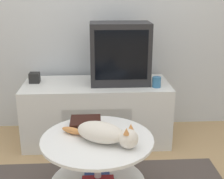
% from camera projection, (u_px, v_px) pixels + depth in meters
% --- Properties ---
extents(tv_stand, '(1.29, 0.54, 0.55)m').
position_uv_depth(tv_stand, '(97.00, 112.00, 2.85)').
color(tv_stand, silver).
rests_on(tv_stand, ground_plane).
extents(tv, '(0.51, 0.29, 0.53)m').
position_uv_depth(tv, '(120.00, 54.00, 2.69)').
color(tv, '#232326').
rests_on(tv, tv_stand).
extents(speaker, '(0.09, 0.09, 0.09)m').
position_uv_depth(speaker, '(35.00, 78.00, 2.77)').
color(speaker, black).
rests_on(speaker, tv_stand).
extents(mug, '(0.07, 0.07, 0.09)m').
position_uv_depth(mug, '(157.00, 82.00, 2.65)').
color(mug, teal).
rests_on(mug, tv_stand).
extents(coffee_table, '(0.70, 0.70, 0.45)m').
position_uv_depth(coffee_table, '(98.00, 161.00, 1.97)').
color(coffee_table, '#B2B2B7').
rests_on(coffee_table, rug).
extents(dvd_box, '(0.20, 0.18, 0.05)m').
position_uv_depth(dvd_box, '(86.00, 123.00, 2.06)').
color(dvd_box, black).
rests_on(dvd_box, coffee_table).
extents(cat, '(0.47, 0.30, 0.14)m').
position_uv_depth(cat, '(105.00, 133.00, 1.85)').
color(cat, silver).
rests_on(cat, coffee_table).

